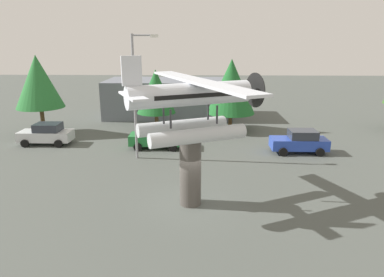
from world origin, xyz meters
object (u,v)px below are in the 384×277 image
object	(u,v)px
tree_center_back	(231,86)
tree_west	(38,82)
streetlight_primary	(137,89)
display_pedestal	(190,171)
car_near_silver	(46,134)
storefront_building	(169,98)
car_mid_green	(157,137)
car_far_blue	(300,141)
floatplane_monument	(193,104)
tree_east	(156,91)

from	to	relation	value
tree_center_back	tree_west	bearing A→B (deg)	-174.20
streetlight_primary	tree_center_back	size ratio (longest dim) A/B	1.30
display_pedestal	car_near_silver	world-z (taller)	display_pedestal
tree_west	storefront_building	bearing A→B (deg)	37.14
car_mid_green	car_far_blue	xyz separation A→B (m)	(10.92, -0.93, 0.00)
streetlight_primary	car_near_silver	bearing A→B (deg)	158.35
car_mid_green	tree_west	xyz separation A→B (m)	(-10.93, 4.07, 3.85)
tree_west	floatplane_monument	bearing A→B (deg)	-44.54
car_far_blue	tree_center_back	bearing A→B (deg)	-55.00
tree_east	streetlight_primary	bearing A→B (deg)	-91.52
display_pedestal	tree_west	xyz separation A→B (m)	(-13.86, 13.81, 2.94)
display_pedestal	floatplane_monument	xyz separation A→B (m)	(0.12, 0.06, 3.47)
floatplane_monument	car_far_blue	xyz separation A→B (m)	(7.87, 8.76, -4.38)
car_far_blue	streetlight_primary	distance (m)	12.70
floatplane_monument	storefront_building	size ratio (longest dim) A/B	0.72
car_far_blue	tree_east	world-z (taller)	tree_east
car_far_blue	tree_east	bearing A→B (deg)	-29.78
floatplane_monument	streetlight_primary	world-z (taller)	streetlight_primary
storefront_building	tree_center_back	distance (m)	9.28
car_far_blue	tree_east	xyz separation A→B (m)	(-11.69, 6.69, 2.79)
tree_center_back	car_mid_green	bearing A→B (deg)	-136.86
display_pedestal	tree_east	size ratio (longest dim) A/B	0.63
floatplane_monument	storefront_building	xyz separation A→B (m)	(-3.16, 21.94, -3.24)
display_pedestal	streetlight_primary	size ratio (longest dim) A/B	0.41
streetlight_primary	storefront_building	size ratio (longest dim) A/B	0.63
floatplane_monument	tree_center_back	xyz separation A→B (m)	(3.16, 15.50, -1.10)
display_pedestal	car_mid_green	size ratio (longest dim) A/B	0.85
tree_east	car_near_silver	bearing A→B (deg)	-149.17
tree_center_back	streetlight_primary	bearing A→B (deg)	-130.83
car_mid_green	car_far_blue	distance (m)	10.96
tree_east	tree_center_back	xyz separation A→B (m)	(6.97, 0.05, 0.48)
car_far_blue	storefront_building	bearing A→B (deg)	-50.07
display_pedestal	car_far_blue	size ratio (longest dim) A/B	0.85
tree_center_back	tree_east	bearing A→B (deg)	-179.60
display_pedestal	tree_center_back	xyz separation A→B (m)	(3.28, 15.55, 2.36)
tree_east	storefront_building	bearing A→B (deg)	84.27
floatplane_monument	car_near_silver	distance (m)	16.66
floatplane_monument	tree_west	xyz separation A→B (m)	(-13.98, 13.75, -0.53)
floatplane_monument	car_near_silver	xyz separation A→B (m)	(-12.23, 10.43, -4.38)
car_far_blue	car_mid_green	bearing A→B (deg)	-4.85
car_mid_green	tree_center_back	size ratio (longest dim) A/B	0.63
display_pedestal	car_near_silver	bearing A→B (deg)	139.13
streetlight_primary	car_mid_green	bearing A→B (deg)	68.45
car_near_silver	tree_center_back	distance (m)	16.53
display_pedestal	car_near_silver	distance (m)	16.04
display_pedestal	tree_center_back	bearing A→B (deg)	78.11
streetlight_primary	tree_center_back	bearing A→B (deg)	49.17
streetlight_primary	tree_west	distance (m)	11.93
floatplane_monument	tree_east	world-z (taller)	floatplane_monument
storefront_building	tree_east	distance (m)	6.73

